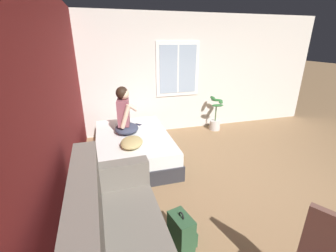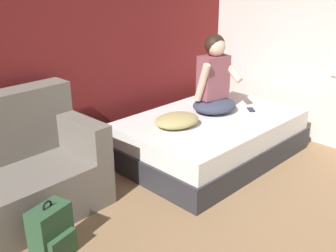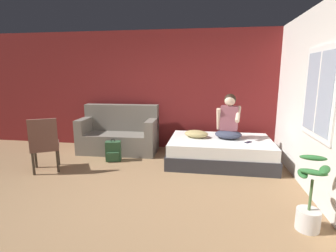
# 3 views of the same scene
# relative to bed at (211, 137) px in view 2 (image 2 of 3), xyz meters

# --- Properties ---
(wall_back_accent) EXTENTS (10.63, 0.16, 2.70)m
(wall_back_accent) POSITION_rel_bed_xyz_m (-1.58, 1.00, 1.11)
(wall_back_accent) COLOR maroon
(wall_back_accent) RESTS_ON ground
(bed) EXTENTS (2.01, 1.35, 0.48)m
(bed) POSITION_rel_bed_xyz_m (0.00, 0.00, 0.00)
(bed) COLOR #2D2D33
(bed) RESTS_ON ground
(person_seated) EXTENTS (0.59, 0.52, 0.88)m
(person_seated) POSITION_rel_bed_xyz_m (0.15, 0.11, 0.60)
(person_seated) COLOR #383D51
(person_seated) RESTS_ON bed
(backpack) EXTENTS (0.33, 0.29, 0.46)m
(backpack) POSITION_rel_bed_xyz_m (-2.12, -0.23, -0.04)
(backpack) COLOR #2D5133
(backpack) RESTS_ON ground
(throw_pillow) EXTENTS (0.56, 0.47, 0.14)m
(throw_pillow) POSITION_rel_bed_xyz_m (-0.48, 0.07, 0.31)
(throw_pillow) COLOR tan
(throw_pillow) RESTS_ON bed
(cell_phone) EXTENTS (0.15, 0.15, 0.01)m
(cell_phone) POSITION_rel_bed_xyz_m (0.51, -0.18, 0.25)
(cell_phone) COLOR black
(cell_phone) RESTS_ON bed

